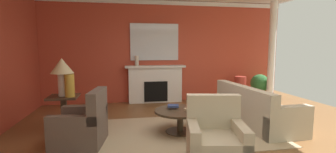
% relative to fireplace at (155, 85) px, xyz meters
% --- Properties ---
extents(ground_plane, '(9.19, 9.19, 0.00)m').
position_rel_fireplace_xyz_m(ground_plane, '(0.26, -2.92, -0.53)').
color(ground_plane, brown).
extents(wall_fireplace, '(7.67, 0.12, 3.06)m').
position_rel_fireplace_xyz_m(wall_fireplace, '(0.26, 0.21, 1.00)').
color(wall_fireplace, '#B7422D').
rests_on(wall_fireplace, ground_plane).
extents(crown_moulding, '(7.67, 0.08, 0.12)m').
position_rel_fireplace_xyz_m(crown_moulding, '(0.26, 0.13, 2.45)').
color(crown_moulding, white).
extents(area_rug, '(3.65, 2.21, 0.01)m').
position_rel_fireplace_xyz_m(area_rug, '(0.12, -2.77, -0.53)').
color(area_rug, tan).
rests_on(area_rug, ground_plane).
extents(fireplace, '(1.80, 0.35, 1.12)m').
position_rel_fireplace_xyz_m(fireplace, '(0.00, 0.00, 0.00)').
color(fireplace, white).
rests_on(fireplace, ground_plane).
extents(mantel_mirror, '(1.46, 0.04, 1.10)m').
position_rel_fireplace_xyz_m(mantel_mirror, '(-0.00, 0.12, 1.29)').
color(mantel_mirror, silver).
extents(sofa, '(1.02, 2.15, 0.85)m').
position_rel_fireplace_xyz_m(sofa, '(1.82, -2.56, -0.24)').
color(sofa, '#BCB299').
rests_on(sofa, ground_plane).
extents(armchair_near_window, '(0.91, 0.91, 0.95)m').
position_rel_fireplace_xyz_m(armchair_near_window, '(-1.67, -3.05, -0.23)').
color(armchair_near_window, brown).
rests_on(armchair_near_window, ground_plane).
extents(armchair_facing_fireplace, '(0.94, 0.94, 0.95)m').
position_rel_fireplace_xyz_m(armchair_facing_fireplace, '(0.32, -4.11, -0.23)').
color(armchair_facing_fireplace, '#C1B293').
rests_on(armchair_facing_fireplace, ground_plane).
extents(coffee_table, '(1.00, 1.00, 0.45)m').
position_rel_fireplace_xyz_m(coffee_table, '(0.12, -2.77, -0.20)').
color(coffee_table, '#3D2D1E').
rests_on(coffee_table, ground_plane).
extents(side_table, '(0.56, 0.56, 0.70)m').
position_rel_fireplace_xyz_m(side_table, '(-2.14, -2.19, -0.13)').
color(side_table, '#3D2D1E').
rests_on(side_table, ground_plane).
extents(table_lamp, '(0.44, 0.44, 0.75)m').
position_rel_fireplace_xyz_m(table_lamp, '(-2.14, -2.19, 0.69)').
color(table_lamp, beige).
rests_on(table_lamp, side_table).
extents(vase_mantel_left, '(0.11, 0.11, 0.29)m').
position_rel_fireplace_xyz_m(vase_mantel_left, '(-0.55, -0.05, 0.73)').
color(vase_mantel_left, beige).
rests_on(vase_mantel_left, fireplace).
extents(vase_on_side_table, '(0.18, 0.18, 0.44)m').
position_rel_fireplace_xyz_m(vase_on_side_table, '(-1.99, -2.31, 0.39)').
color(vase_on_side_table, '#B7892D').
rests_on(vase_on_side_table, side_table).
extents(vase_tall_corner, '(0.34, 0.34, 0.77)m').
position_rel_fireplace_xyz_m(vase_tall_corner, '(2.62, -0.30, -0.15)').
color(vase_tall_corner, '#9E3328').
rests_on(vase_tall_corner, ground_plane).
extents(book_red_cover, '(0.23, 0.18, 0.04)m').
position_rel_fireplace_xyz_m(book_red_cover, '(0.29, -2.85, -0.06)').
color(book_red_cover, tan).
rests_on(book_red_cover, coffee_table).
extents(book_art_folio, '(0.25, 0.24, 0.03)m').
position_rel_fireplace_xyz_m(book_art_folio, '(0.00, -2.65, -0.02)').
color(book_art_folio, navy).
rests_on(book_art_folio, coffee_table).
extents(potted_plant, '(0.56, 0.56, 0.83)m').
position_rel_fireplace_xyz_m(potted_plant, '(3.22, -0.40, -0.04)').
color(potted_plant, '#333333').
rests_on(potted_plant, ground_plane).
extents(column_white, '(0.20, 0.20, 3.06)m').
position_rel_fireplace_xyz_m(column_white, '(3.35, -0.74, 1.00)').
color(column_white, white).
rests_on(column_white, ground_plane).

